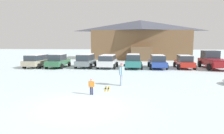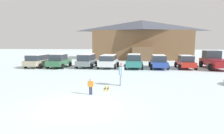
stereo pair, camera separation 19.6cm
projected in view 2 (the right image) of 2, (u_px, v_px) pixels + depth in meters
ground at (79, 107)px, 9.95m from camera, size 160.00×160.00×0.00m
ski_lodge at (141, 39)px, 38.13m from camera, size 18.41×9.27×7.34m
parked_beige_suv at (39, 60)px, 25.67m from camera, size 2.45×4.65×1.64m
parked_green_coupe at (59, 61)px, 25.28m from camera, size 2.31×4.42×1.73m
parked_grey_wagon at (87, 60)px, 25.38m from camera, size 2.36×4.28×1.71m
parked_white_suv at (108, 61)px, 24.81m from camera, size 2.49×4.33×1.63m
parked_teal_hatchback at (134, 61)px, 24.75m from camera, size 2.34×4.87×1.75m
parked_blue_hatchback at (158, 62)px, 24.47m from camera, size 2.25×4.75×1.66m
parked_red_sedan at (185, 62)px, 24.23m from camera, size 2.22×4.18×1.64m
pickup_truck at (214, 60)px, 24.17m from camera, size 2.50×5.64×2.15m
skier_adult_in_blue_parka at (121, 73)px, 14.66m from camera, size 0.39×0.57×1.67m
skier_child_in_orange_jacket at (91, 86)px, 12.15m from camera, size 0.37×0.17×0.99m
pair_of_skis at (107, 89)px, 13.71m from camera, size 0.35×1.49×0.08m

